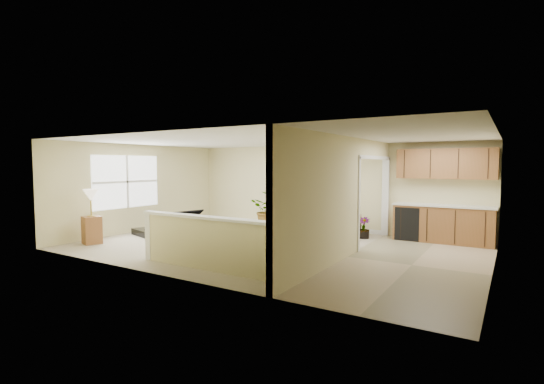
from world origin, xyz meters
The scene contains 20 objects.
floor centered at (0.00, 0.00, 0.00)m, with size 9.00×9.00×0.00m, color tan.
back_wall centered at (0.00, 3.00, 1.25)m, with size 9.00×0.04×2.50m, color beige.
front_wall centered at (0.00, -3.00, 1.25)m, with size 9.00×0.04×2.50m, color beige.
left_wall centered at (-4.50, 0.00, 1.25)m, with size 0.04×6.00×2.50m, color beige.
right_wall centered at (4.50, 0.00, 1.25)m, with size 0.04×6.00×2.50m, color beige.
ceiling centered at (0.00, 0.00, 2.50)m, with size 9.00×6.00×0.04m, color silver.
kitchen_vinyl centered at (3.15, 0.00, 0.00)m, with size 2.70×6.00×0.01m, color tan.
interior_partition centered at (1.80, 0.25, 1.22)m, with size 0.18×5.99×2.50m.
pony_half_wall centered at (0.08, -2.30, 0.52)m, with size 3.42×0.22×1.00m.
left_window centered at (-4.49, -0.50, 1.45)m, with size 0.05×2.15×1.45m, color white.
wall_art_left centered at (-0.95, 2.97, 1.75)m, with size 0.48×0.04×0.58m.
wall_mirror centered at (0.30, 2.97, 1.80)m, with size 0.55×0.04×0.55m.
kitchen_cabinets centered at (3.19, 2.73, 0.87)m, with size 2.36×0.65×2.33m.
piano centered at (-3.26, 0.02, 0.66)m, with size 2.25×2.25×1.58m.
piano_bench centered at (-1.63, -0.29, 0.28)m, with size 0.42×0.84×0.56m, color black.
loveseat centered at (0.55, 2.22, 0.31)m, with size 1.63×1.18×0.81m.
accent_table centered at (-1.19, 2.41, 0.45)m, with size 0.48×0.48×0.70m.
palm_plant centered at (-1.49, 2.26, 0.56)m, with size 1.21×1.11×1.14m.
small_plant centered at (1.45, 2.22, 0.24)m, with size 0.33×0.33×0.55m.
lamp_stand centered at (-3.97, -1.95, 0.56)m, with size 0.50×0.50×1.33m.
Camera 1 is at (4.77, -7.73, 1.93)m, focal length 26.00 mm.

